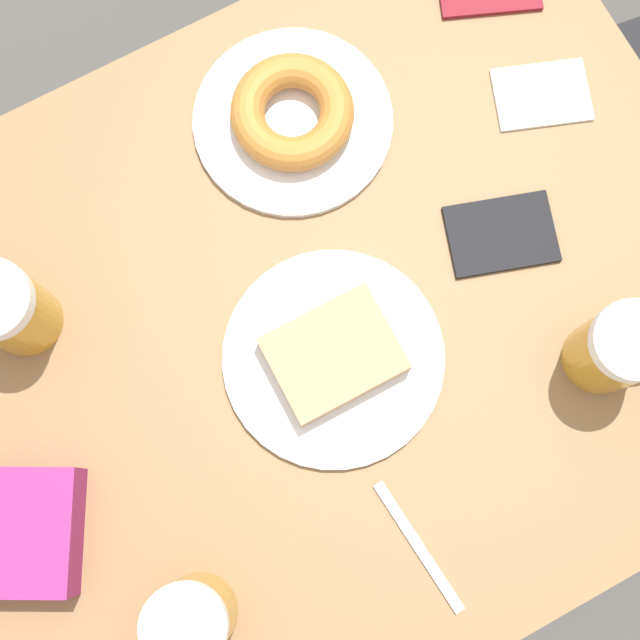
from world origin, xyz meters
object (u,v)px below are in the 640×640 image
Objects in this scene: napkin_folded at (542,95)px; blue_pouch at (19,531)px; beer_mug_left at (189,621)px; beer_mug_center at (619,349)px; fork at (418,546)px; plate_with_cake at (333,357)px; plate_with_donut at (292,116)px; beer_mug_right at (6,310)px; passport_far_edge at (501,234)px.

blue_pouch reaches higher than napkin_folded.
beer_mug_left is 0.73m from napkin_folded.
fork is (0.08, -0.29, -0.06)m from beer_mug_center.
plate_with_cake is 0.39m from blue_pouch.
beer_mug_left reaches higher than plate_with_donut.
plate_with_cake is at bearing 175.79° from fork.
beer_mug_right is at bearing -121.89° from beer_mug_center.
plate_with_cake reaches higher than napkin_folded.
beer_mug_left and beer_mug_right have the same top height.
beer_mug_right is at bearing -147.52° from fork.
beer_mug_left is 0.88× the size of passport_far_edge.
beer_mug_left is (0.18, -0.26, 0.05)m from plate_with_cake.
blue_pouch is at bearing -101.55° from beer_mug_center.
plate_with_donut is 1.34× the size of blue_pouch.
beer_mug_right reaches higher than blue_pouch.
passport_far_edge is (0.17, 0.54, -0.06)m from beer_mug_right.
plate_with_cake is 1.56× the size of fork.
plate_with_donut is at bearing -148.06° from passport_far_edge.
beer_mug_right is 0.93× the size of napkin_folded.
plate_with_cake is 0.25m from passport_far_edge.
plate_with_cake is at bearing 91.36° from blue_pouch.
blue_pouch is at bearing -142.87° from beer_mug_left.
fork is 0.37m from passport_far_edge.
beer_mug_center reaches higher than plate_with_cake.
passport_far_edge is 0.64m from blue_pouch.
plate_with_cake is 0.41m from napkin_folded.
fork is 0.43m from blue_pouch.
beer_mug_left and beer_mug_center have the same top height.
beer_mug_center is at bearing 61.94° from plate_with_cake.
beer_mug_right is 0.86× the size of passport_far_edge.
fork is (0.51, -0.11, -0.02)m from plate_with_donut.
beer_mug_center is 0.33m from napkin_folded.
plate_with_donut is at bearing -157.27° from beer_mug_center.
napkin_folded is (-0.34, 0.64, -0.06)m from beer_mug_left.
fork is at bearing -45.02° from napkin_folded.
napkin_folded is at bearing 86.47° from beer_mug_right.
beer_mug_center is 0.77× the size of fork.
beer_mug_left is at bearing -86.52° from beer_mug_center.
fork is (0.05, 0.25, -0.06)m from beer_mug_left.
fork is at bearing 59.57° from blue_pouch.
plate_with_donut is 0.29m from passport_far_edge.
passport_far_edge is (-0.27, 0.26, 0.00)m from fork.
plate_with_donut is 0.46m from beer_mug_center.
napkin_folded is at bearing 113.69° from plate_with_cake.
beer_mug_center is at bearing 58.11° from beer_mug_right.
beer_mug_center is 0.19m from passport_far_edge.
beer_mug_left is 1.03× the size of beer_mug_right.
beer_mug_left is 0.56m from passport_far_edge.
beer_mug_center reaches higher than plate_with_donut.
plate_with_cake is at bearing -18.75° from plate_with_donut.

